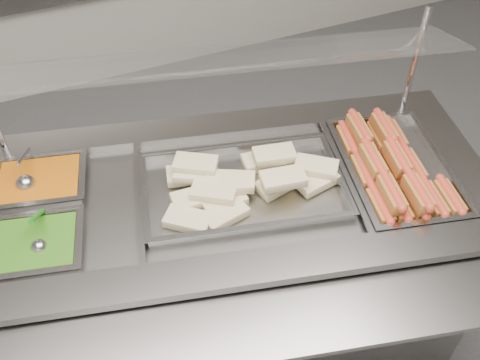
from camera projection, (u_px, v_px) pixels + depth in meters
name	position (u px, v px, depth m)	size (l,w,h in m)	color
steam_counter	(228.00, 264.00, 2.05)	(1.91, 1.18, 0.85)	gray
tray_rail	(253.00, 323.00, 1.45)	(1.70, 0.73, 0.05)	slate
sneeze_guard	(214.00, 62.00, 1.65)	(1.58, 0.64, 0.41)	silver
pan_hotdogs	(394.00, 174.00, 1.85)	(0.43, 0.58, 0.09)	#969394
pan_wraps	(243.00, 190.00, 1.77)	(0.71, 0.52, 0.07)	#969394
pan_beans	(42.00, 188.00, 1.80)	(0.33, 0.29, 0.09)	#969394
pan_peas	(34.00, 251.00, 1.61)	(0.33, 0.29, 0.09)	#969394
hotdogs_in_buns	(390.00, 167.00, 1.81)	(0.33, 0.53, 0.11)	#915A1E
tortilla_wraps	(239.00, 182.00, 1.75)	(0.63, 0.32, 0.09)	beige
ladle	(26.00, 182.00, 1.75)	(0.08, 0.19, 0.13)	#B2B2B7
serving_spoon	(39.00, 242.00, 1.57)	(0.07, 0.17, 0.13)	#B2B2B7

